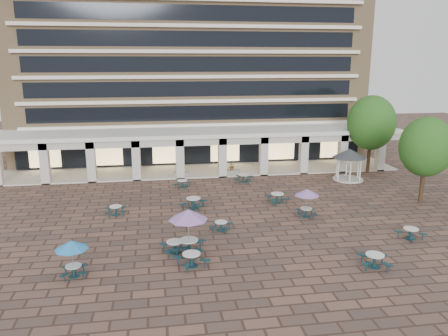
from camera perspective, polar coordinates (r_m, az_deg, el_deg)
The scene contains 21 objects.
ground at distance 32.02m, azimuth -0.59°, elevation -6.93°, with size 120.00×120.00×0.00m, color brown.
apartment_building at distance 55.28m, azimuth -4.59°, elevation 15.08°, with size 40.00×15.50×25.20m.
retail_arcade at distance 45.41m, azimuth -3.31°, elevation 3.21°, with size 42.00×6.60×4.40m.
picnic_table_1 at distance 27.00m, azimuth -6.47°, elevation -10.08°, with size 1.90×1.90×0.74m.
picnic_table_2 at distance 26.52m, azimuth 19.07°, elevation -11.21°, with size 2.02×2.02×0.77m.
picnic_table_3 at distance 31.30m, azimuth 23.20°, elevation -7.76°, with size 1.93×1.93×0.72m.
picnic_table_4 at distance 24.92m, azimuth -19.29°, elevation -9.63°, with size 1.79×1.79×2.06m.
picnic_table_5 at distance 25.29m, azimuth -4.27°, elevation -11.70°, with size 2.12×2.12×0.78m.
picnic_table_6 at distance 26.22m, azimuth -4.69°, elevation -6.31°, with size 2.39×2.39×2.76m.
picnic_table_7 at distance 36.09m, azimuth 6.98°, elevation -3.81°, with size 1.89×1.89×0.80m.
picnic_table_8 at distance 34.07m, azimuth -13.96°, elevation -5.30°, with size 1.70×1.70×0.70m.
picnic_table_9 at distance 34.57m, azimuth -4.02°, elevation -4.47°, with size 2.34×2.34×0.86m.
picnic_table_10 at distance 30.13m, azimuth -0.39°, elevation -7.49°, with size 1.77×1.77×0.66m.
picnic_table_11 at distance 32.87m, azimuth 10.78°, elevation -3.28°, with size 1.85×1.85×2.14m.
picnic_table_12 at distance 40.31m, azimuth -5.46°, elevation -1.98°, with size 1.88×1.88×0.68m.
picnic_table_13 at distance 41.89m, azimuth 2.56°, elevation -1.24°, with size 2.13×2.13×0.78m.
gazebo at distance 43.97m, azimuth 16.04°, elevation 1.40°, with size 3.27×3.27×3.04m.
tree_east_a at distance 38.71m, azimuth 24.91°, elevation 2.51°, with size 4.24×4.24×7.06m.
tree_east_c at distance 46.84m, azimuth 18.70°, elevation 5.61°, with size 4.81×4.81×8.02m.
planter_left at distance 43.94m, azimuth -5.61°, elevation -0.45°, with size 1.50×0.77×1.32m.
planter_right at distance 44.51m, azimuth 1.06°, elevation -0.18°, with size 1.50×0.79×1.34m.
Camera 1 is at (-4.31, -29.63, 11.34)m, focal length 35.00 mm.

